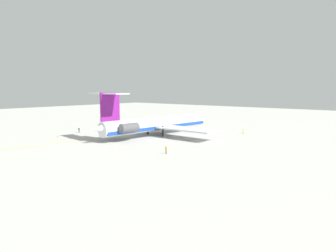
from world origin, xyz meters
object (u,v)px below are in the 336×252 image
(ground_crew_starboard, at_px, (139,122))
(ground_crew_near_nose, at_px, (79,129))
(ground_crew_near_tail, at_px, (243,131))
(ground_crew_portside, at_px, (166,149))
(main_jetliner, at_px, (155,124))
(safety_cone_nose, at_px, (58,136))

(ground_crew_starboard, bearing_deg, ground_crew_near_nose, -48.39)
(ground_crew_near_tail, bearing_deg, ground_crew_portside, 63.06)
(ground_crew_near_tail, height_order, ground_crew_starboard, ground_crew_starboard)
(main_jetliner, distance_m, ground_crew_near_tail, 28.83)
(main_jetliner, xyz_separation_m, ground_crew_near_tail, (-20.59, 20.01, -2.62))
(ground_crew_starboard, height_order, safety_cone_nose, ground_crew_starboard)
(ground_crew_near_tail, distance_m, safety_cone_nose, 58.35)
(safety_cone_nose, bearing_deg, main_jetliner, 136.26)
(safety_cone_nose, bearing_deg, ground_crew_near_tail, 136.05)
(ground_crew_portside, bearing_deg, ground_crew_near_tail, -41.23)
(main_jetliner, relative_size, ground_crew_near_tail, 27.26)
(ground_crew_starboard, relative_size, safety_cone_nose, 3.16)
(ground_crew_near_nose, bearing_deg, ground_crew_portside, 171.89)
(main_jetliner, relative_size, safety_cone_nose, 84.89)
(ground_crew_near_nose, bearing_deg, main_jetliner, -152.75)
(ground_crew_near_tail, relative_size, ground_crew_portside, 1.00)
(ground_crew_portside, bearing_deg, ground_crew_starboard, 11.26)
(ground_crew_near_tail, bearing_deg, main_jetliner, 19.72)
(main_jetliner, relative_size, ground_crew_near_nose, 25.46)
(main_jetliner, height_order, ground_crew_near_tail, main_jetliner)
(ground_crew_portside, distance_m, safety_cone_nose, 40.09)
(ground_crew_near_tail, height_order, ground_crew_portside, same)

